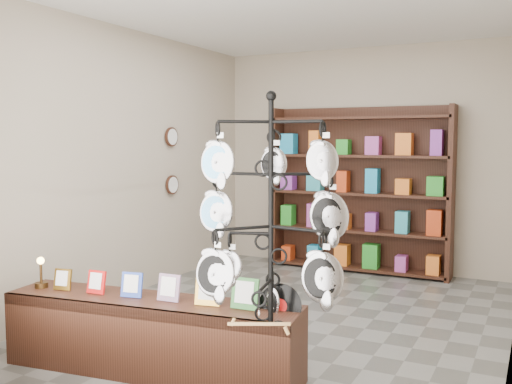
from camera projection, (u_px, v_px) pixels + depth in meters
ground at (291, 318)px, 5.67m from camera, size 5.00×5.00×0.00m
room_envelope at (292, 131)px, 5.50m from camera, size 5.00×5.00×5.00m
display_tree at (271, 227)px, 3.70m from camera, size 1.12×1.12×2.07m
front_shelf at (151, 335)px, 4.31m from camera, size 2.36×0.76×0.82m
back_shelving at (359, 195)px, 7.62m from camera, size 2.42×0.36×2.20m
wall_clocks at (172, 161)px, 7.12m from camera, size 0.03×0.24×0.84m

